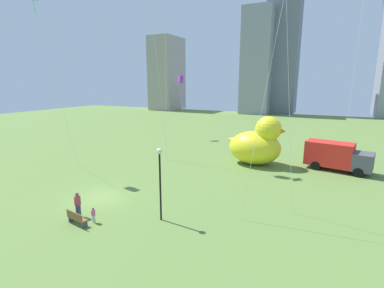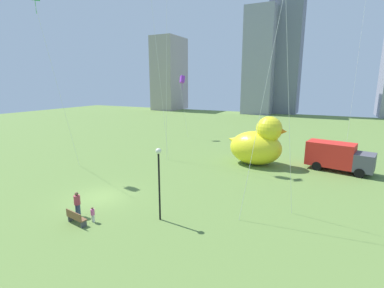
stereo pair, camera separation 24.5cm
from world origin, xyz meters
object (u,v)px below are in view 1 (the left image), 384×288
at_px(person_child, 93,214).
at_px(kite_purple, 181,80).
at_px(person_adult, 78,203).
at_px(giant_inflatable_duck, 257,144).
at_px(park_bench, 76,218).
at_px(lamppost, 160,172).
at_px(box_truck, 336,156).

xyz_separation_m(person_child, kite_purple, (-8.57, 28.00, 8.67)).
height_order(person_adult, giant_inflatable_duck, giant_inflatable_duck).
height_order(park_bench, lamppost, lamppost).
height_order(person_adult, lamppost, lamppost).
xyz_separation_m(person_child, lamppost, (3.65, 2.18, 2.70)).
bearing_deg(person_adult, kite_purple, 104.19).
bearing_deg(lamppost, person_adult, -159.08).
distance_m(park_bench, kite_purple, 31.02).
bearing_deg(park_bench, lamppost, 33.38).
distance_m(person_adult, giant_inflatable_duck, 19.16).
xyz_separation_m(box_truck, kite_purple, (-22.54, 9.09, 7.78)).
xyz_separation_m(park_bench, lamppost, (4.38, 2.88, 2.79)).
bearing_deg(person_child, giant_inflatable_duck, 70.66).
relative_size(park_bench, kite_purple, 0.16).
distance_m(person_child, giant_inflatable_duck, 18.80).
height_order(giant_inflatable_duck, lamppost, giant_inflatable_duck).
relative_size(person_adult, person_child, 1.66).
relative_size(person_adult, lamppost, 0.35).
xyz_separation_m(person_child, box_truck, (13.97, 18.91, 0.89)).
xyz_separation_m(lamppost, box_truck, (10.32, 16.73, -1.81)).
height_order(park_bench, giant_inflatable_duck, giant_inflatable_duck).
distance_m(lamppost, box_truck, 19.74).
relative_size(park_bench, person_adult, 0.96).
height_order(person_child, giant_inflatable_duck, giant_inflatable_duck).
height_order(person_child, lamppost, lamppost).
xyz_separation_m(person_adult, lamppost, (5.19, 1.98, 2.34)).
bearing_deg(person_child, lamppost, 30.83).
bearing_deg(park_bench, kite_purple, 105.28).
bearing_deg(box_truck, person_adult, -129.64).
xyz_separation_m(park_bench, person_child, (0.73, 0.71, 0.09)).
height_order(giant_inflatable_duck, box_truck, giant_inflatable_duck).
bearing_deg(giant_inflatable_duck, kite_purple, 145.02).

